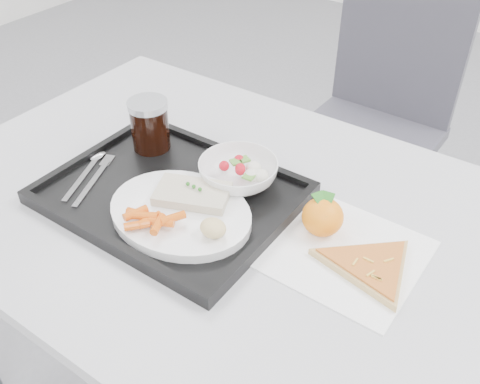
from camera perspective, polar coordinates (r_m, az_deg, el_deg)
table at (r=1.05m, az=-1.34°, el=-4.11°), size 1.20×0.80×0.75m
chair at (r=1.81m, az=14.51°, el=8.80°), size 0.43×0.43×0.93m
tray at (r=1.02m, az=-7.34°, el=-0.29°), size 0.45×0.35×0.03m
dinner_plate at (r=0.96m, az=-6.37°, el=-2.22°), size 0.27×0.27×0.02m
fish_fillet at (r=0.97m, az=-5.10°, el=-0.17°), size 0.15×0.12×0.03m
bread_roll at (r=0.88m, az=-2.89°, el=-3.86°), size 0.05×0.05×0.03m
salad_bowl at (r=1.02m, az=-0.17°, el=2.08°), size 0.15×0.15×0.05m
cola_glass at (r=1.12m, az=-9.62°, el=7.17°), size 0.08×0.08×0.11m
cutlery at (r=1.10m, az=-15.45°, el=2.26°), size 0.11×0.17×0.01m
napkin at (r=0.93m, az=11.01°, el=-6.36°), size 0.25×0.24×0.00m
tangerine at (r=0.94m, az=8.81°, el=-2.61°), size 0.09×0.09×0.07m
pizza_slice at (r=0.90m, az=13.72°, el=-7.66°), size 0.25×0.25×0.02m
carrot_pile at (r=0.92m, az=-9.61°, el=-2.85°), size 0.10×0.09×0.02m
salad_contents at (r=1.01m, az=1.07°, el=2.24°), size 0.10×0.06×0.02m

